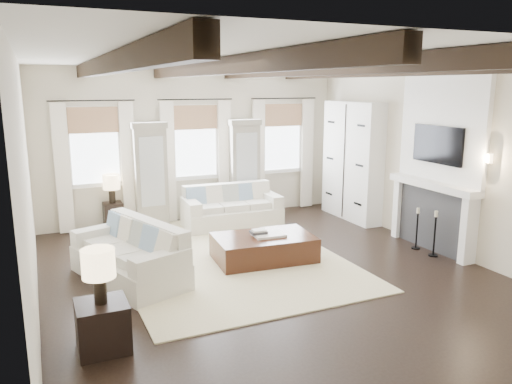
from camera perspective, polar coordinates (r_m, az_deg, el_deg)
name	(u,v)px	position (r m, az deg, el deg)	size (l,w,h in m)	color
ground	(271,275)	(7.69, 1.72, -9.51)	(7.50, 7.50, 0.00)	black
room_shell	(289,143)	(8.34, 3.77, 5.58)	(6.54, 7.54, 3.22)	beige
area_rug	(225,256)	(8.52, -3.62, -7.27)	(3.50, 4.92, 0.02)	beige
sofa_back	(231,209)	(10.25, -2.86, -1.99)	(1.99, 0.96, 0.84)	silver
sofa_left	(132,257)	(7.66, -13.95, -7.17)	(1.53, 2.21, 0.86)	silver
ottoman	(264,248)	(8.26, 0.89, -6.42)	(1.60, 1.00, 0.42)	black
tray	(269,234)	(8.20, 1.46, -4.88)	(0.50, 0.38, 0.04)	white
book_lower	(259,232)	(8.18, 0.29, -4.62)	(0.26, 0.20, 0.04)	#262628
book_upper	(259,230)	(8.16, 0.36, -4.41)	(0.22, 0.17, 0.03)	beige
side_table_front	(103,326)	(5.85, -17.12, -14.44)	(0.54, 0.54, 0.54)	black
lamp_front	(99,267)	(5.58, -17.55, -8.13)	(0.35, 0.35, 0.61)	black
side_table_back	(113,216)	(10.38, -15.99, -2.66)	(0.37, 0.37, 0.55)	black
lamp_back	(111,184)	(10.23, -16.20, 0.93)	(0.33, 0.33, 0.57)	black
candlestick_near	(434,237)	(8.94, 19.72, -4.91)	(0.16, 0.16, 0.79)	black
candlestick_far	(417,232)	(9.24, 17.89, -4.36)	(0.15, 0.15, 0.74)	black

